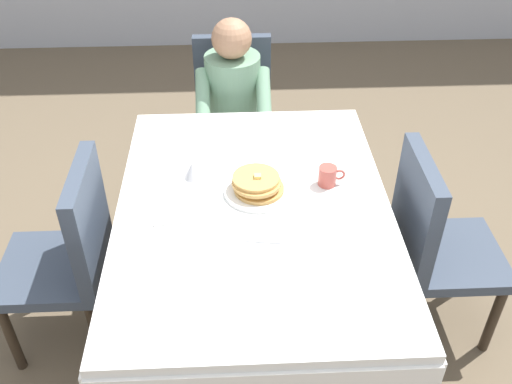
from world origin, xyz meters
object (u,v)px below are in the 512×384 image
at_px(diner_person, 233,100).
at_px(plate_breakfast, 258,191).
at_px(spoon_near_edge, 266,241).
at_px(cup_coffee, 328,176).
at_px(chair_diner, 233,108).
at_px(chair_left_side, 71,250).
at_px(dining_table_main, 254,223).
at_px(fork_left_of_plate, 212,196).
at_px(knife_right_of_plate, 304,194).
at_px(breakfast_stack, 257,183).
at_px(syrup_pitcher, 193,170).
at_px(chair_right_side, 433,238).

distance_m(diner_person, plate_breakfast, 0.93).
bearing_deg(spoon_near_edge, cup_coffee, 59.28).
distance_m(chair_diner, chair_left_side, 1.36).
relative_size(dining_table_main, fork_left_of_plate, 8.47).
bearing_deg(fork_left_of_plate, plate_breakfast, -83.19).
xyz_separation_m(chair_diner, diner_person, (0.00, -0.16, 0.14)).
bearing_deg(knife_right_of_plate, fork_left_of_plate, 86.83).
distance_m(breakfast_stack, knife_right_of_plate, 0.20).
bearing_deg(chair_diner, dining_table_main, 93.33).
bearing_deg(plate_breakfast, chair_diner, 94.61).
bearing_deg(chair_left_side, syrup_pitcher, -68.41).
relative_size(chair_left_side, knife_right_of_plate, 4.65).
xyz_separation_m(fork_left_of_plate, spoon_near_edge, (0.21, -0.28, 0.00)).
bearing_deg(cup_coffee, diner_person, 113.50).
height_order(diner_person, syrup_pitcher, diner_person).
relative_size(plate_breakfast, knife_right_of_plate, 1.40).
bearing_deg(diner_person, chair_left_side, 55.28).
height_order(chair_right_side, fork_left_of_plate, chair_right_side).
distance_m(dining_table_main, breakfast_stack, 0.16).
bearing_deg(syrup_pitcher, chair_diner, 79.20).
bearing_deg(chair_right_side, cup_coffee, -106.09).
distance_m(dining_table_main, fork_left_of_plate, 0.21).
distance_m(cup_coffee, syrup_pitcher, 0.57).
height_order(chair_diner, knife_right_of_plate, chair_diner).
distance_m(dining_table_main, cup_coffee, 0.37).
distance_m(breakfast_stack, syrup_pitcher, 0.29).
bearing_deg(chair_right_side, chair_left_side, -90.00).
height_order(dining_table_main, diner_person, diner_person).
xyz_separation_m(chair_right_side, breakfast_stack, (-0.75, 0.09, 0.26)).
height_order(chair_diner, fork_left_of_plate, chair_diner).
height_order(chair_left_side, spoon_near_edge, chair_left_side).
relative_size(chair_left_side, syrup_pitcher, 11.62).
distance_m(breakfast_stack, cup_coffee, 0.30).
bearing_deg(knife_right_of_plate, plate_breakfast, 80.82).
distance_m(fork_left_of_plate, spoon_near_edge, 0.35).
height_order(dining_table_main, knife_right_of_plate, knife_right_of_plate).
relative_size(dining_table_main, plate_breakfast, 5.44).
bearing_deg(fork_left_of_plate, chair_left_side, 97.18).
bearing_deg(cup_coffee, chair_right_side, -16.09).
distance_m(diner_person, chair_left_side, 1.24).
xyz_separation_m(diner_person, spoon_near_edge, (0.10, -1.23, 0.07)).
bearing_deg(plate_breakfast, knife_right_of_plate, -6.01).
height_order(chair_right_side, syrup_pitcher, chair_right_side).
height_order(chair_diner, diner_person, diner_person).
height_order(breakfast_stack, cup_coffee, breakfast_stack).
height_order(dining_table_main, syrup_pitcher, syrup_pitcher).
xyz_separation_m(chair_diner, chair_left_side, (-0.70, -1.17, 0.00)).
bearing_deg(chair_left_side, plate_breakfast, -83.71).
distance_m(chair_left_side, knife_right_of_plate, 1.00).
relative_size(cup_coffee, fork_left_of_plate, 0.63).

